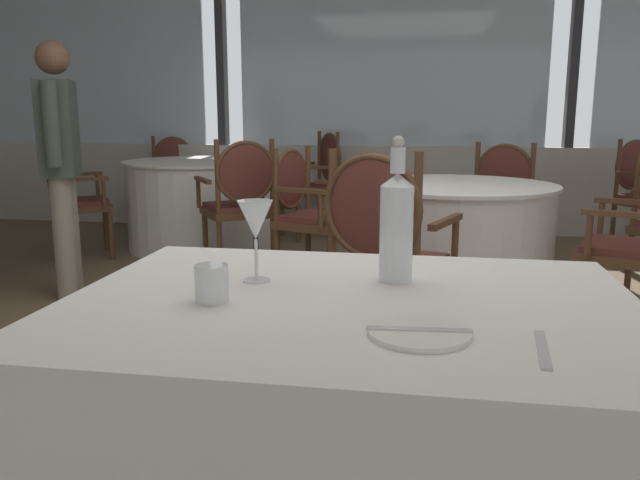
# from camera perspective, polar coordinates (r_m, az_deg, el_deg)

# --- Properties ---
(ground_plane) EXTENTS (14.06, 14.06, 0.00)m
(ground_plane) POSITION_cam_1_polar(r_m,az_deg,el_deg) (2.76, 0.59, -13.45)
(ground_plane) COLOR #756047
(window_wall_far) EXTENTS (10.81, 0.14, 2.74)m
(window_wall_far) POSITION_cam_1_polar(r_m,az_deg,el_deg) (6.34, 6.25, 10.70)
(window_wall_far) COLOR beige
(window_wall_far) RESTS_ON ground_plane
(foreground_table) EXTENTS (1.24, 0.91, 0.76)m
(foreground_table) POSITION_cam_1_polar(r_m,az_deg,el_deg) (1.52, 2.62, -19.29)
(foreground_table) COLOR white
(foreground_table) RESTS_ON ground_plane
(side_plate) EXTENTS (0.19, 0.19, 0.01)m
(side_plate) POSITION_cam_1_polar(r_m,az_deg,el_deg) (1.16, 9.00, -8.32)
(side_plate) COLOR white
(side_plate) RESTS_ON foreground_table
(butter_knife) EXTENTS (0.19, 0.03, 0.00)m
(butter_knife) POSITION_cam_1_polar(r_m,az_deg,el_deg) (1.16, 9.00, -8.07)
(butter_knife) COLOR silver
(butter_knife) RESTS_ON foreground_table
(dinner_fork) EXTENTS (0.04, 0.18, 0.00)m
(dinner_fork) POSITION_cam_1_polar(r_m,az_deg,el_deg) (1.14, 19.61, -9.34)
(dinner_fork) COLOR silver
(dinner_fork) RESTS_ON foreground_table
(water_bottle) EXTENTS (0.08, 0.08, 0.34)m
(water_bottle) POSITION_cam_1_polar(r_m,az_deg,el_deg) (1.49, 6.97, 1.46)
(water_bottle) COLOR white
(water_bottle) RESTS_ON foreground_table
(wine_glass) EXTENTS (0.08, 0.08, 0.19)m
(wine_glass) POSITION_cam_1_polar(r_m,az_deg,el_deg) (1.48, -5.93, 1.65)
(wine_glass) COLOR white
(wine_glass) RESTS_ON foreground_table
(water_tumbler) EXTENTS (0.07, 0.07, 0.08)m
(water_tumbler) POSITION_cam_1_polar(r_m,az_deg,el_deg) (1.36, -9.84, -3.88)
(water_tumbler) COLOR white
(water_tumbler) RESTS_ON foreground_table
(background_table_1) EXTENTS (1.36, 1.36, 0.76)m
(background_table_1) POSITION_cam_1_polar(r_m,az_deg,el_deg) (5.63, -10.54, 3.26)
(background_table_1) COLOR white
(background_table_1) RESTS_ON ground_plane
(dining_chair_1_0) EXTENTS (0.64, 0.66, 0.95)m
(dining_chair_1_0) POSITION_cam_1_polar(r_m,az_deg,el_deg) (5.46, -21.98, 4.14)
(dining_chair_1_0) COLOR brown
(dining_chair_1_0) RESTS_ON ground_plane
(dining_chair_1_1) EXTENTS (0.66, 0.64, 0.99)m
(dining_chair_1_1) POSITION_cam_1_polar(r_m,az_deg,el_deg) (4.55, -7.19, 4.00)
(dining_chair_1_1) COLOR brown
(dining_chair_1_1) RESTS_ON ground_plane
(dining_chair_1_2) EXTENTS (0.64, 0.66, 1.00)m
(dining_chair_1_2) POSITION_cam_1_polar(r_m,az_deg,el_deg) (5.98, -0.19, 5.82)
(dining_chair_1_2) COLOR brown
(dining_chair_1_2) RESTS_ON ground_plane
(dining_chair_1_3) EXTENTS (0.66, 0.64, 0.94)m
(dining_chair_1_3) POSITION_cam_1_polar(r_m,az_deg,el_deg) (6.68, -12.93, 5.89)
(dining_chair_1_3) COLOR brown
(dining_chair_1_3) RESTS_ON ground_plane
(background_table_2) EXTENTS (1.16, 1.16, 0.76)m
(background_table_2) POSITION_cam_1_polar(r_m,az_deg,el_deg) (3.78, 12.04, -0.72)
(background_table_2) COLOR white
(background_table_2) RESTS_ON ground_plane
(dining_chair_2_1) EXTENTS (0.63, 0.59, 0.96)m
(dining_chair_2_1) POSITION_cam_1_polar(r_m,az_deg,el_deg) (4.71, 15.96, 3.70)
(dining_chair_2_1) COLOR brown
(dining_chair_2_1) RESTS_ON ground_plane
(dining_chair_2_2) EXTENTS (0.59, 0.63, 0.94)m
(dining_chair_2_2) POSITION_cam_1_polar(r_m,az_deg,el_deg) (4.16, -1.14, 3.12)
(dining_chair_2_2) COLOR brown
(dining_chair_2_2) RESTS_ON ground_plane
(dining_chair_2_3) EXTENTS (0.63, 0.59, 1.01)m
(dining_chair_2_3) POSITION_cam_1_polar(r_m,az_deg,el_deg) (2.81, 5.74, -0.37)
(dining_chair_2_3) COLOR brown
(dining_chair_2_3) RESTS_ON ground_plane
(diner_person_0) EXTENTS (0.32, 0.50, 1.60)m
(diner_person_0) POSITION_cam_1_polar(r_m,az_deg,el_deg) (4.25, -22.57, 7.07)
(diner_person_0) COLOR gray
(diner_person_0) RESTS_ON ground_plane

